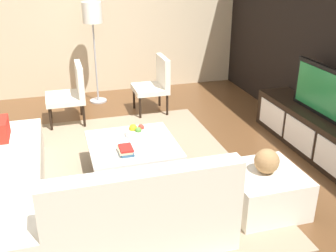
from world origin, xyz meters
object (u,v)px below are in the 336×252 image
sectional_couch (44,194)px  ottoman (264,190)px  media_console (315,133)px  fruit_bowl (137,132)px  floor_lamp (92,20)px  coffee_table (133,157)px  book_stack (126,150)px  decorative_ball (267,161)px  accent_chair_far (156,82)px  accent_chair_near (71,91)px  television (322,91)px

sectional_couch → ottoman: bearing=79.1°
media_console → fruit_bowl: bearing=-97.3°
floor_lamp → coffee_table: bearing=1.9°
book_stack → fruit_bowl: bearing=151.9°
sectional_couch → ottoman: 2.07m
decorative_ball → coffee_table: bearing=-133.3°
accent_chair_far → accent_chair_near: bearing=-84.6°
coffee_table → ottoman: bearing=46.7°
television → accent_chair_near: size_ratio=1.19×
coffee_table → book_stack: size_ratio=4.20×
coffee_table → floor_lamp: floor_lamp is taller
ottoman → fruit_bowl: (-1.20, -0.98, 0.23)m
ottoman → accent_chair_far: accent_chair_far is taller
floor_lamp → book_stack: floor_lamp is taller
accent_chair_far → book_stack: 2.19m
floor_lamp → media_console: bearing=42.3°
fruit_bowl → decorative_ball: bearing=39.3°
television → ottoman: (0.92, -1.22, -0.60)m
fruit_bowl → media_console: bearing=82.7°
coffee_table → fruit_bowl: size_ratio=3.41×
accent_chair_far → decorative_ball: 2.83m
ottoman → book_stack: book_stack is taller
sectional_couch → accent_chair_far: bearing=145.0°
fruit_bowl → accent_chair_far: accent_chair_far is taller
television → accent_chair_near: television is taller
television → book_stack: bearing=-87.1°
coffee_table → accent_chair_far: accent_chair_far is taller
accent_chair_far → media_console: bearing=41.5°
ottoman → decorative_ball: bearing=0.0°
floor_lamp → sectional_couch: bearing=-15.5°
television → sectional_couch: bearing=-80.8°
floor_lamp → book_stack: 2.89m
television → accent_chair_far: television is taller
fruit_bowl → book_stack: fruit_bowl is taller
media_console → accent_chair_far: accent_chair_far is taller
ottoman → accent_chair_far: 2.85m
coffee_table → floor_lamp: size_ratio=0.59×
book_stack → ottoman: bearing=56.3°
media_console → book_stack: media_console is taller
fruit_bowl → coffee_table: bearing=-28.2°
fruit_bowl → accent_chair_far: 1.74m
accent_chair_near → fruit_bowl: accent_chair_near is taller
television → coffee_table: 2.38m
sectional_couch → coffee_table: sectional_couch is taller
accent_chair_far → decorative_ball: (2.81, 0.34, 0.03)m
coffee_table → ottoman: ottoman is taller
decorative_ball → sectional_couch: bearing=-100.9°
sectional_couch → accent_chair_near: 2.40m
floor_lamp → accent_chair_far: 1.39m
coffee_table → sectional_couch: bearing=-56.7°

